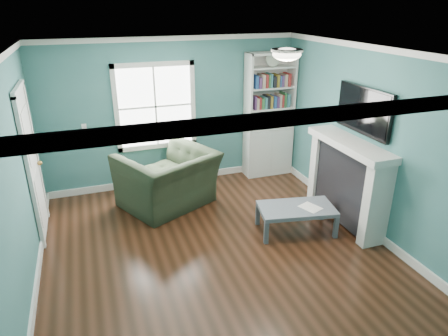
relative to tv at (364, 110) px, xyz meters
name	(u,v)px	position (x,y,z in m)	size (l,w,h in m)	color
floor	(219,254)	(-2.20, -0.20, -1.72)	(5.00, 5.00, 0.00)	black
room_walls	(218,142)	(-2.20, -0.20, -0.14)	(5.00, 5.00, 5.00)	#346D6C
trim	(218,169)	(-2.20, -0.20, -0.49)	(4.50, 5.00, 2.60)	white
window	(156,107)	(-2.50, 2.29, -0.27)	(1.40, 0.06, 1.50)	white
bookshelf	(268,127)	(-0.43, 2.10, -0.80)	(0.90, 0.35, 2.31)	silver
fireplace	(347,183)	(-0.12, 0.00, -1.09)	(0.44, 1.58, 1.30)	black
tv	(364,110)	(0.00, 0.00, 0.00)	(0.06, 1.10, 0.65)	black
door	(32,163)	(-4.42, 1.20, -0.65)	(0.12, 0.98, 2.17)	silver
ceiling_fixture	(287,53)	(-1.30, -0.10, 0.82)	(0.38, 0.38, 0.15)	white
light_switch	(84,127)	(-3.70, 2.28, -0.52)	(0.08, 0.01, 0.12)	white
recliner	(168,171)	(-2.52, 1.40, -1.12)	(1.39, 0.91, 1.22)	black
coffee_table	(296,210)	(-0.95, -0.02, -1.39)	(1.16, 0.78, 0.39)	#4B515A
paper_sheet	(310,207)	(-0.77, -0.09, -1.33)	(0.23, 0.29, 0.00)	white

